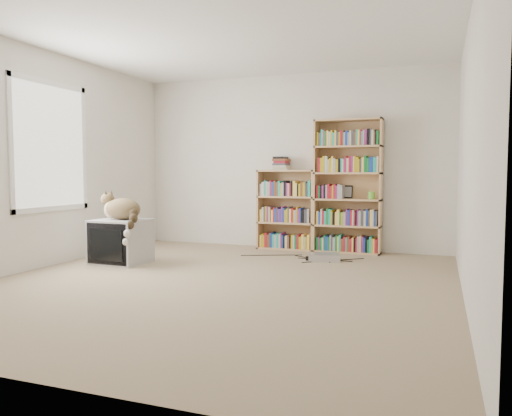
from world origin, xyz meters
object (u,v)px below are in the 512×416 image
(crt_tv, at_px, (121,241))
(dvd_player, at_px, (324,257))
(bookcase_short, at_px, (287,213))
(cat, at_px, (123,212))
(bookcase_tall, at_px, (348,190))

(crt_tv, xyz_separation_m, dvd_player, (2.28, 1.00, -0.22))
(crt_tv, relative_size, bookcase_short, 0.55)
(cat, xyz_separation_m, bookcase_short, (1.51, 1.79, -0.10))
(bookcase_tall, height_order, bookcase_short, bookcase_tall)
(crt_tv, relative_size, dvd_player, 1.62)
(bookcase_tall, height_order, dvd_player, bookcase_tall)
(bookcase_short, bearing_deg, bookcase_tall, -0.02)
(cat, xyz_separation_m, dvd_player, (2.22, 1.02, -0.58))
(crt_tv, height_order, dvd_player, crt_tv)
(crt_tv, xyz_separation_m, bookcase_short, (1.57, 1.76, 0.26))
(crt_tv, xyz_separation_m, bookcase_tall, (2.43, 1.76, 0.60))
(bookcase_tall, bearing_deg, cat, -143.08)
(crt_tv, height_order, bookcase_short, bookcase_short)
(bookcase_tall, relative_size, bookcase_short, 1.60)
(dvd_player, bearing_deg, crt_tv, -170.02)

